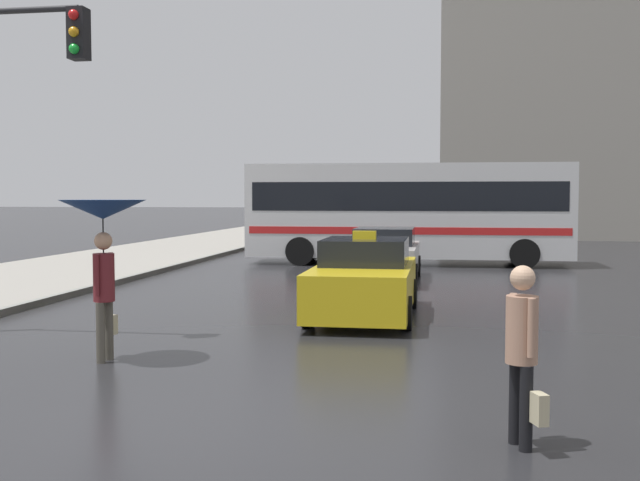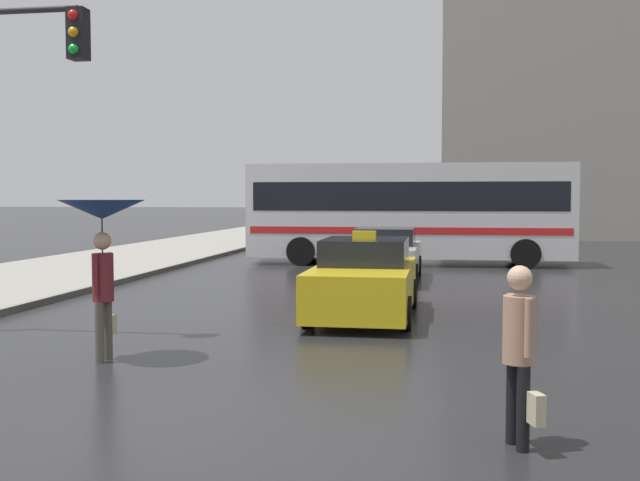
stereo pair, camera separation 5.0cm
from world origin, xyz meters
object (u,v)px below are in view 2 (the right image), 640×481
sedan_red (385,256)px  pedestrian_man (520,345)px  taxi (364,281)px  pedestrian_with_umbrella (102,227)px  city_bus (408,209)px

sedan_red → pedestrian_man: size_ratio=2.56×
taxi → pedestrian_man: pedestrian_man is taller
taxi → pedestrian_with_umbrella: size_ratio=1.91×
city_bus → taxi: bearing=-2.0°
city_bus → pedestrian_with_umbrella: size_ratio=4.79×
pedestrian_man → taxi: bearing=176.9°
sedan_red → city_bus: city_bus is taller
sedan_red → taxi: bearing=90.9°
taxi → sedan_red: (-0.09, 6.26, -0.02)m
taxi → pedestrian_with_umbrella: (-3.19, -4.47, 1.19)m
pedestrian_man → city_bus: bearing=165.9°
city_bus → pedestrian_with_umbrella: (-3.48, -15.97, 0.00)m
taxi → sedan_red: bearing=-89.1°
taxi → pedestrian_man: bearing=106.7°
sedan_red → pedestrian_man: 13.71m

